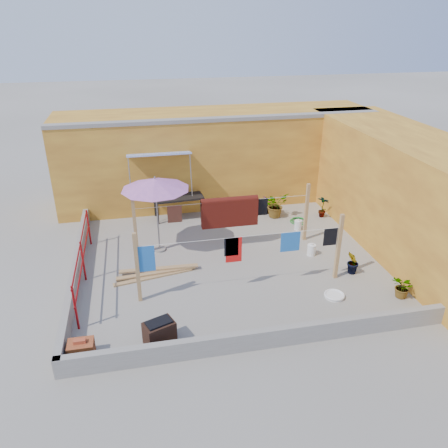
{
  "coord_description": "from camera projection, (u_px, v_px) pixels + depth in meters",
  "views": [
    {
      "loc": [
        -2.3,
        -10.29,
        6.15
      ],
      "look_at": [
        -0.1,
        0.3,
        1.0
      ],
      "focal_mm": 35.0,
      "sensor_mm": 36.0,
      "label": 1
    }
  ],
  "objects": [
    {
      "name": "plant_back_b",
      "position": [
        266.0,
        205.0,
        14.99
      ],
      "size": [
        0.39,
        0.39,
        0.62
      ],
      "primitive_type": "imported",
      "rotation": [
        0.0,
        0.0,
        1.69
      ],
      "color": "#26621C",
      "rests_on": "ground"
    },
    {
      "name": "ground",
      "position": [
        230.0,
        261.0,
        12.16
      ],
      "size": [
        80.0,
        80.0,
        0.0
      ],
      "primitive_type": "plane",
      "color": "#9E998E",
      "rests_on": "ground"
    },
    {
      "name": "water_jug_a",
      "position": [
        311.0,
        250.0,
        12.38
      ],
      "size": [
        0.24,
        0.24,
        0.37
      ],
      "color": "white",
      "rests_on": "ground"
    },
    {
      "name": "water_jug_b",
      "position": [
        298.0,
        225.0,
        13.87
      ],
      "size": [
        0.23,
        0.23,
        0.36
      ],
      "color": "white",
      "rests_on": "ground"
    },
    {
      "name": "lumber_pile",
      "position": [
        156.0,
        273.0,
        11.46
      ],
      "size": [
        2.23,
        0.62,
        0.13
      ],
      "color": "tan",
      "rests_on": "ground"
    },
    {
      "name": "wall_back",
      "position": [
        215.0,
        156.0,
        15.71
      ],
      "size": [
        11.0,
        3.27,
        3.21
      ],
      "color": "gold",
      "rests_on": "ground"
    },
    {
      "name": "outdoor_table",
      "position": [
        178.0,
        198.0,
        14.49
      ],
      "size": [
        1.71,
        0.95,
        0.78
      ],
      "color": "black",
      "rests_on": "ground"
    },
    {
      "name": "parapet_left",
      "position": [
        76.0,
        269.0,
        11.32
      ],
      "size": [
        0.16,
        7.3,
        0.44
      ],
      "primitive_type": "cube",
      "color": "gray",
      "rests_on": "ground"
    },
    {
      "name": "red_railing",
      "position": [
        82.0,
        255.0,
        10.97
      ],
      "size": [
        0.05,
        4.2,
        1.1
      ],
      "color": "#9D0F13",
      "rests_on": "ground"
    },
    {
      "name": "clothesline_rig",
      "position": [
        230.0,
        218.0,
        12.16
      ],
      "size": [
        5.09,
        2.35,
        1.8
      ],
      "color": "tan",
      "rests_on": "ground"
    },
    {
      "name": "wall_right",
      "position": [
        408.0,
        193.0,
        12.43
      ],
      "size": [
        2.4,
        9.0,
        3.2
      ],
      "primitive_type": "cube",
      "color": "gold",
      "rests_on": "ground"
    },
    {
      "name": "plant_right_c",
      "position": [
        403.0,
        287.0,
        10.44
      ],
      "size": [
        0.51,
        0.57,
        0.58
      ],
      "primitive_type": "imported",
      "rotation": [
        0.0,
        0.0,
        4.85
      ],
      "color": "#26621C",
      "rests_on": "ground"
    },
    {
      "name": "plant_right_a",
      "position": [
        323.0,
        206.0,
        14.65
      ],
      "size": [
        0.47,
        0.48,
        0.77
      ],
      "primitive_type": "imported",
      "rotation": [
        0.0,
        0.0,
        2.3
      ],
      "color": "#26621C",
      "rests_on": "ground"
    },
    {
      "name": "parapet_front",
      "position": [
        267.0,
        338.0,
        8.9
      ],
      "size": [
        8.3,
        0.16,
        0.44
      ],
      "primitive_type": "cube",
      "color": "gray",
      "rests_on": "ground"
    },
    {
      "name": "plant_back_a",
      "position": [
        276.0,
        205.0,
        14.67
      ],
      "size": [
        0.97,
        0.91,
        0.86
      ],
      "primitive_type": "imported",
      "rotation": [
        0.0,
        0.0,
        0.37
      ],
      "color": "#26621C",
      "rests_on": "ground"
    },
    {
      "name": "brazier",
      "position": [
        159.0,
        332.0,
        8.98
      ],
      "size": [
        0.72,
        0.6,
        0.55
      ],
      "color": "#311913",
      "rests_on": "ground"
    },
    {
      "name": "brick_stack",
      "position": [
        81.0,
        350.0,
        8.63
      ],
      "size": [
        0.51,
        0.37,
        0.44
      ],
      "color": "#9A4C23",
      "rests_on": "ground"
    },
    {
      "name": "green_hose",
      "position": [
        298.0,
        221.0,
        14.44
      ],
      "size": [
        0.56,
        0.56,
        0.08
      ],
      "color": "#1B7B27",
      "rests_on": "ground"
    },
    {
      "name": "plant_right_b",
      "position": [
        353.0,
        263.0,
        11.4
      ],
      "size": [
        0.41,
        0.45,
        0.67
      ],
      "primitive_type": "imported",
      "rotation": [
        0.0,
        0.0,
        4.32
      ],
      "color": "#26621C",
      "rests_on": "ground"
    },
    {
      "name": "white_basin",
      "position": [
        334.0,
        295.0,
        10.56
      ],
      "size": [
        0.5,
        0.5,
        0.09
      ],
      "color": "white",
      "rests_on": "ground"
    },
    {
      "name": "patio_umbrella",
      "position": [
        155.0,
        184.0,
        11.83
      ],
      "size": [
        2.14,
        2.14,
        2.26
      ],
      "color": "gray",
      "rests_on": "ground"
    }
  ]
}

